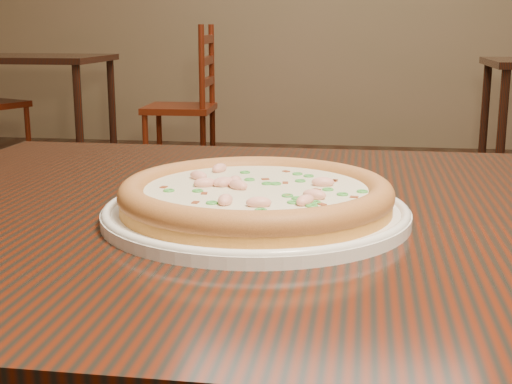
# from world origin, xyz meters

# --- Properties ---
(hero_table) EXTENTS (1.20, 0.80, 0.75)m
(hero_table) POSITION_xyz_m (0.19, -0.44, 0.65)
(hero_table) COLOR black
(hero_table) RESTS_ON ground
(plate) EXTENTS (0.32, 0.32, 0.02)m
(plate) POSITION_xyz_m (0.07, -0.49, 0.76)
(plate) COLOR white
(plate) RESTS_ON hero_table
(pizza) EXTENTS (0.29, 0.29, 0.03)m
(pizza) POSITION_xyz_m (0.07, -0.49, 0.78)
(pizza) COLOR #C9843D
(pizza) RESTS_ON plate
(bg_table_left) EXTENTS (1.00, 0.70, 0.75)m
(bg_table_left) POSITION_xyz_m (-2.02, 3.30, 0.65)
(bg_table_left) COLOR black
(bg_table_left) RESTS_ON ground
(chair_b) EXTENTS (0.44, 0.44, 0.95)m
(chair_b) POSITION_xyz_m (-0.92, 3.19, 0.44)
(chair_b) COLOR #57220C
(chair_b) RESTS_ON ground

